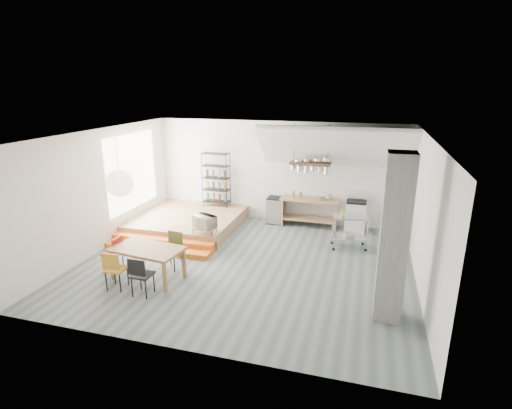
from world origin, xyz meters
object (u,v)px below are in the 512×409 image
(rolling_cart, at_px, (350,227))
(dining_table, at_px, (147,251))
(mini_fridge, at_px, (275,210))
(stove, at_px, (356,215))

(rolling_cart, bearing_deg, dining_table, -155.93)
(rolling_cart, xyz_separation_m, mini_fridge, (-2.40, 1.46, -0.17))
(dining_table, relative_size, mini_fridge, 2.01)
(rolling_cart, height_order, mini_fridge, rolling_cart)
(mini_fridge, bearing_deg, stove, -1.01)
(mini_fridge, bearing_deg, dining_table, -112.78)
(dining_table, xyz_separation_m, rolling_cart, (4.31, 3.08, -0.08))
(dining_table, distance_m, rolling_cart, 5.30)
(stove, height_order, dining_table, stove)
(stove, bearing_deg, rolling_cart, -94.03)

